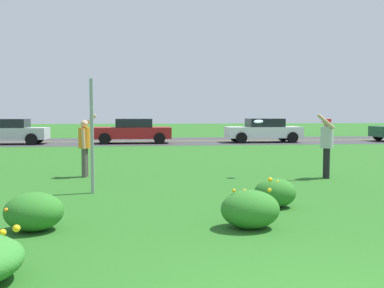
{
  "coord_description": "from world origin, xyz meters",
  "views": [
    {
      "loc": [
        -1.74,
        -3.59,
        1.79
      ],
      "look_at": [
        -0.41,
        7.73,
        1.01
      ],
      "focal_mm": 42.52,
      "sensor_mm": 36.0,
      "label": 1
    }
  ],
  "objects_px": {
    "frisbee_pale_blue": "(258,122)",
    "car_white_center_left": "(263,130)",
    "car_silver_rightmost": "(7,131)",
    "person_thrower_orange_shirt": "(85,143)",
    "person_catcher_red_cap_gray_shirt": "(327,142)",
    "car_red_center_right": "(133,131)",
    "sign_post_near_path": "(92,136)"
  },
  "relations": [
    {
      "from": "car_red_center_right",
      "to": "car_silver_rightmost",
      "type": "xyz_separation_m",
      "value": [
        -7.12,
        0.0,
        0.0
      ]
    },
    {
      "from": "person_catcher_red_cap_gray_shirt",
      "to": "frisbee_pale_blue",
      "type": "relative_size",
      "value": 6.82
    },
    {
      "from": "car_white_center_left",
      "to": "car_silver_rightmost",
      "type": "bearing_deg",
      "value": 180.0
    },
    {
      "from": "car_white_center_left",
      "to": "car_silver_rightmost",
      "type": "xyz_separation_m",
      "value": [
        -15.02,
        0.0,
        0.0
      ]
    },
    {
      "from": "person_thrower_orange_shirt",
      "to": "car_silver_rightmost",
      "type": "distance_m",
      "value": 15.28
    },
    {
      "from": "frisbee_pale_blue",
      "to": "sign_post_near_path",
      "type": "bearing_deg",
      "value": -154.18
    },
    {
      "from": "car_white_center_left",
      "to": "car_silver_rightmost",
      "type": "height_order",
      "value": "same"
    },
    {
      "from": "frisbee_pale_blue",
      "to": "car_silver_rightmost",
      "type": "distance_m",
      "value": 18.17
    },
    {
      "from": "person_thrower_orange_shirt",
      "to": "frisbee_pale_blue",
      "type": "distance_m",
      "value": 4.88
    },
    {
      "from": "person_thrower_orange_shirt",
      "to": "frisbee_pale_blue",
      "type": "bearing_deg",
      "value": -6.47
    },
    {
      "from": "car_silver_rightmost",
      "to": "frisbee_pale_blue",
      "type": "bearing_deg",
      "value": -53.63
    },
    {
      "from": "sign_post_near_path",
      "to": "person_thrower_orange_shirt",
      "type": "bearing_deg",
      "value": 99.93
    },
    {
      "from": "car_white_center_left",
      "to": "sign_post_near_path",
      "type": "bearing_deg",
      "value": -117.21
    },
    {
      "from": "sign_post_near_path",
      "to": "car_white_center_left",
      "type": "height_order",
      "value": "sign_post_near_path"
    },
    {
      "from": "person_catcher_red_cap_gray_shirt",
      "to": "car_silver_rightmost",
      "type": "xyz_separation_m",
      "value": [
        -12.56,
        15.09,
        -0.26
      ]
    },
    {
      "from": "person_thrower_orange_shirt",
      "to": "frisbee_pale_blue",
      "type": "relative_size",
      "value": 6.78
    },
    {
      "from": "person_thrower_orange_shirt",
      "to": "person_catcher_red_cap_gray_shirt",
      "type": "height_order",
      "value": "person_catcher_red_cap_gray_shirt"
    },
    {
      "from": "person_thrower_orange_shirt",
      "to": "car_silver_rightmost",
      "type": "xyz_separation_m",
      "value": [
        -5.96,
        14.07,
        -0.21
      ]
    },
    {
      "from": "car_red_center_right",
      "to": "car_silver_rightmost",
      "type": "height_order",
      "value": "same"
    },
    {
      "from": "person_thrower_orange_shirt",
      "to": "car_white_center_left",
      "type": "distance_m",
      "value": 16.74
    },
    {
      "from": "sign_post_near_path",
      "to": "car_red_center_right",
      "type": "xyz_separation_m",
      "value": [
        0.7,
        16.72,
        -0.53
      ]
    },
    {
      "from": "sign_post_near_path",
      "to": "person_catcher_red_cap_gray_shirt",
      "type": "distance_m",
      "value": 6.36
    },
    {
      "from": "car_red_center_right",
      "to": "car_white_center_left",
      "type": "bearing_deg",
      "value": 0.0
    },
    {
      "from": "person_thrower_orange_shirt",
      "to": "car_red_center_right",
      "type": "bearing_deg",
      "value": 85.29
    },
    {
      "from": "frisbee_pale_blue",
      "to": "car_white_center_left",
      "type": "bearing_deg",
      "value": 73.79
    },
    {
      "from": "sign_post_near_path",
      "to": "person_catcher_red_cap_gray_shirt",
      "type": "relative_size",
      "value": 1.44
    },
    {
      "from": "sign_post_near_path",
      "to": "person_catcher_red_cap_gray_shirt",
      "type": "xyz_separation_m",
      "value": [
        6.14,
        1.63,
        -0.28
      ]
    },
    {
      "from": "sign_post_near_path",
      "to": "frisbee_pale_blue",
      "type": "xyz_separation_m",
      "value": [
        4.35,
        2.1,
        0.28
      ]
    },
    {
      "from": "car_silver_rightmost",
      "to": "person_thrower_orange_shirt",
      "type": "bearing_deg",
      "value": -67.06
    },
    {
      "from": "person_catcher_red_cap_gray_shirt",
      "to": "car_white_center_left",
      "type": "height_order",
      "value": "person_catcher_red_cap_gray_shirt"
    },
    {
      "from": "sign_post_near_path",
      "to": "car_red_center_right",
      "type": "height_order",
      "value": "sign_post_near_path"
    },
    {
      "from": "sign_post_near_path",
      "to": "frisbee_pale_blue",
      "type": "relative_size",
      "value": 9.78
    }
  ]
}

